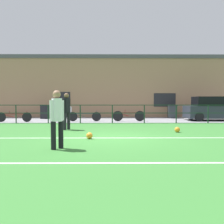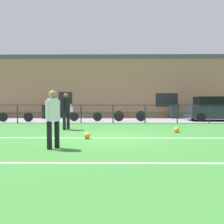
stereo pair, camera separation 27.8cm
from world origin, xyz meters
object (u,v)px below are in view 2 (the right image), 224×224
at_px(bicycle_parked_2, 86,116).
at_px(trash_bin_1, 174,112).
at_px(player_goalkeeper, 66,109).
at_px(parked_car_red, 215,109).
at_px(player_striker, 53,116).
at_px(bicycle_parked_4, 130,116).
at_px(trash_bin_0, 47,112).
at_px(soccer_ball_match, 87,136).
at_px(spectator_child, 71,111).
at_px(bicycle_parked_3, 16,117).
at_px(soccer_ball_spare, 177,130).

height_order(bicycle_parked_2, trash_bin_1, trash_bin_1).
relative_size(player_goalkeeper, parked_car_red, 0.47).
bearing_deg(player_striker, bicycle_parked_2, 45.40).
distance_m(player_goalkeeper, bicycle_parked_4, 5.78).
height_order(player_goalkeeper, trash_bin_0, player_goalkeeper).
bearing_deg(player_striker, parked_car_red, 3.33).
xyz_separation_m(player_striker, bicycle_parked_4, (2.83, 9.37, -0.60)).
xyz_separation_m(soccer_ball_match, trash_bin_0, (-4.21, 9.80, 0.44)).
bearing_deg(bicycle_parked_4, spectator_child, 157.44).
bearing_deg(bicycle_parked_3, soccer_ball_match, -51.79).
height_order(parked_car_red, bicycle_parked_4, parked_car_red).
bearing_deg(soccer_ball_spare, bicycle_parked_2, 130.03).
bearing_deg(bicycle_parked_4, soccer_ball_match, -105.28).
height_order(soccer_ball_spare, bicycle_parked_4, bicycle_parked_4).
bearing_deg(player_striker, spectator_child, 51.91).
distance_m(player_goalkeeper, bicycle_parked_3, 5.92).
bearing_deg(player_striker, bicycle_parked_3, 72.39).
height_order(parked_car_red, bicycle_parked_2, parked_car_red).
bearing_deg(bicycle_parked_2, trash_bin_0, 144.44).
xyz_separation_m(bicycle_parked_2, bicycle_parked_4, (2.98, 0.00, 0.03)).
xyz_separation_m(bicycle_parked_2, trash_bin_0, (-3.27, 2.34, 0.21)).
distance_m(parked_car_red, bicycle_parked_2, 8.95).
bearing_deg(bicycle_parked_3, player_goalkeeper, -45.04).
bearing_deg(bicycle_parked_3, player_striker, -62.13).
height_order(player_striker, spectator_child, player_striker).
height_order(parked_car_red, trash_bin_1, parked_car_red).
xyz_separation_m(parked_car_red, trash_bin_1, (-2.32, 2.10, -0.27)).
bearing_deg(soccer_ball_match, soccer_ball_spare, 25.90).
relative_size(parked_car_red, bicycle_parked_4, 1.76).
bearing_deg(bicycle_parked_4, parked_car_red, 6.35).
height_order(bicycle_parked_3, trash_bin_0, trash_bin_0).
bearing_deg(soccer_ball_spare, spectator_child, 129.15).
bearing_deg(soccer_ball_spare, bicycle_parked_3, 151.02).
relative_size(player_striker, parked_car_red, 0.45).
distance_m(spectator_child, parked_car_red, 10.28).
bearing_deg(bicycle_parked_3, bicycle_parked_4, 3.69).
xyz_separation_m(player_goalkeeper, soccer_ball_match, (1.33, -2.81, -0.89)).
height_order(soccer_ball_match, bicycle_parked_2, bicycle_parked_2).
bearing_deg(player_goalkeeper, parked_car_red, -27.18).
distance_m(bicycle_parked_4, trash_bin_1, 4.56).
distance_m(soccer_ball_match, trash_bin_0, 10.67).
relative_size(spectator_child, parked_car_red, 0.29).
height_order(soccer_ball_spare, bicycle_parked_2, bicycle_parked_2).
bearing_deg(player_goalkeeper, bicycle_parked_4, -2.83).
xyz_separation_m(bicycle_parked_3, bicycle_parked_4, (7.53, 0.49, 0.03)).
distance_m(player_goalkeeper, spectator_child, 6.50).
bearing_deg(bicycle_parked_2, player_goalkeeper, -94.84).
bearing_deg(bicycle_parked_3, trash_bin_1, 16.25).
height_order(bicycle_parked_3, bicycle_parked_4, bicycle_parked_4).
height_order(soccer_ball_match, bicycle_parked_4, bicycle_parked_4).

